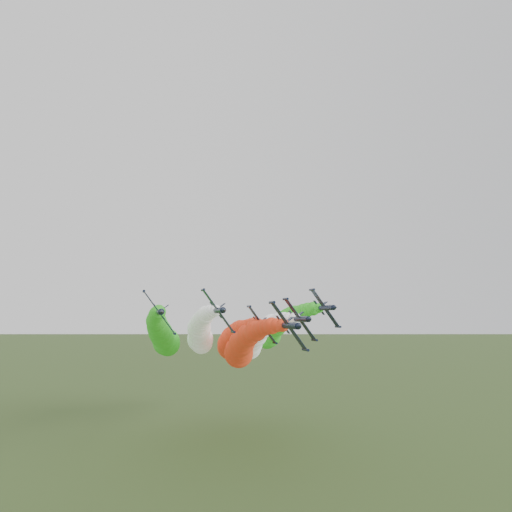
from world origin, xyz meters
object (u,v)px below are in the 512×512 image
(jet_lead, at_px, (242,346))
(jet_inner_left, at_px, (200,333))
(jet_inner_right, at_px, (254,339))
(jet_outer_right, at_px, (274,330))
(jet_trail, at_px, (232,341))
(jet_outer_left, at_px, (163,335))

(jet_lead, distance_m, jet_inner_left, 15.31)
(jet_inner_right, height_order, jet_outer_right, jet_outer_right)
(jet_lead, relative_size, jet_trail, 1.01)
(jet_outer_left, height_order, jet_outer_right, jet_outer_right)
(jet_inner_right, distance_m, jet_outer_left, 27.78)
(jet_outer_left, xyz_separation_m, jet_outer_right, (36.19, 3.73, 1.19))
(jet_inner_right, distance_m, jet_trail, 14.81)
(jet_inner_left, distance_m, jet_trail, 18.95)
(jet_outer_left, bearing_deg, jet_inner_left, -17.90)
(jet_lead, height_order, jet_trail, jet_lead)
(jet_inner_right, height_order, jet_outer_left, jet_outer_left)
(jet_lead, bearing_deg, jet_inner_left, 134.09)
(jet_lead, height_order, jet_outer_right, jet_outer_right)
(jet_outer_left, height_order, jet_trail, jet_outer_left)
(jet_outer_right, bearing_deg, jet_outer_left, -174.11)
(jet_inner_right, bearing_deg, jet_trail, 106.30)
(jet_lead, height_order, jet_inner_left, jet_inner_left)
(jet_inner_left, bearing_deg, jet_trail, 48.41)
(jet_inner_left, distance_m, jet_outer_left, 11.53)
(jet_inner_right, relative_size, jet_outer_right, 1.01)
(jet_outer_right, bearing_deg, jet_lead, -129.41)
(jet_inner_left, height_order, jet_trail, jet_inner_left)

